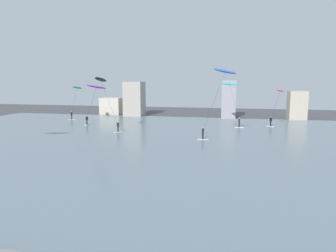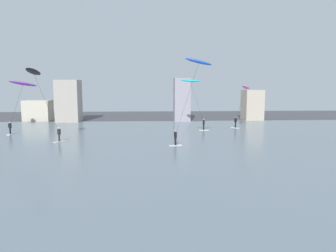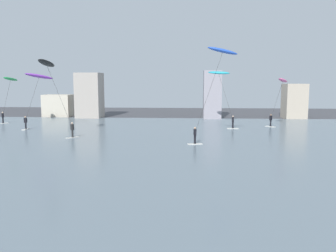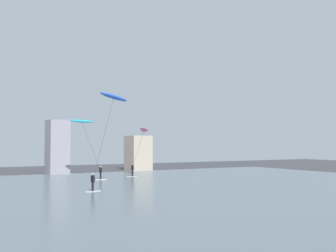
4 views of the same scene
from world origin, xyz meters
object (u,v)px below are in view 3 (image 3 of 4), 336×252
at_px(kitesurfer_blue, 220,60).
at_px(kitesurfer_black, 49,69).
at_px(kitesurfer_cyan, 220,78).
at_px(kitesurfer_pink, 282,85).
at_px(kitesurfer_green, 10,83).
at_px(kitesurfer_purple, 38,80).

bearing_deg(kitesurfer_blue, kitesurfer_black, 175.87).
bearing_deg(kitesurfer_black, kitesurfer_cyan, 29.51).
xyz_separation_m(kitesurfer_black, kitesurfer_pink, (25.90, 9.77, -1.64)).
bearing_deg(kitesurfer_pink, kitesurfer_cyan, 175.63).
height_order(kitesurfer_black, kitesurfer_green, kitesurfer_black).
distance_m(kitesurfer_black, kitesurfer_pink, 27.73).
bearing_deg(kitesurfer_purple, kitesurfer_cyan, 9.54).
height_order(kitesurfer_black, kitesurfer_blue, kitesurfer_blue).
height_order(kitesurfer_green, kitesurfer_purple, kitesurfer_purple).
bearing_deg(kitesurfer_purple, kitesurfer_green, 140.04).
bearing_deg(kitesurfer_purple, kitesurfer_pink, 6.06).
bearing_deg(kitesurfer_black, kitesurfer_green, 131.47).
bearing_deg(kitesurfer_pink, kitesurfer_purple, -173.94).
bearing_deg(kitesurfer_black, kitesurfer_pink, 20.67).
relative_size(kitesurfer_black, kitesurfer_purple, 1.16).
relative_size(kitesurfer_cyan, kitesurfer_purple, 1.03).
bearing_deg(kitesurfer_green, kitesurfer_purple, -39.96).
xyz_separation_m(kitesurfer_blue, kitesurfer_purple, (-21.38, 7.82, -1.91)).
bearing_deg(kitesurfer_black, kitesurfer_purple, 122.30).
height_order(kitesurfer_cyan, kitesurfer_pink, kitesurfer_cyan).
height_order(kitesurfer_black, kitesurfer_purple, kitesurfer_black).
bearing_deg(kitesurfer_green, kitesurfer_cyan, -3.14).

